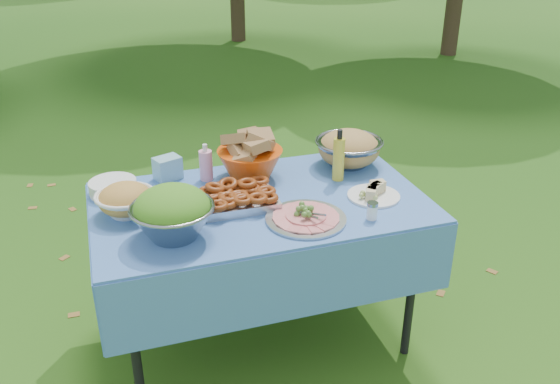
{
  "coord_description": "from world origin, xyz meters",
  "views": [
    {
      "loc": [
        -0.63,
        -2.25,
        1.96
      ],
      "look_at": [
        0.09,
        0.0,
        0.79
      ],
      "focal_mm": 38.0,
      "sensor_mm": 36.0,
      "label": 1
    }
  ],
  "objects_px": {
    "salad_bowl": "(172,213)",
    "charcuterie_platter": "(306,212)",
    "picnic_table": "(261,272)",
    "pasta_bowl_steel": "(349,148)",
    "plate_stack": "(113,187)",
    "bread_bowl": "(250,156)",
    "oil_bottle": "(339,155)"
  },
  "relations": [
    {
      "from": "plate_stack",
      "to": "picnic_table",
      "type": "bearing_deg",
      "value": -24.27
    },
    {
      "from": "bread_bowl",
      "to": "pasta_bowl_steel",
      "type": "height_order",
      "value": "bread_bowl"
    },
    {
      "from": "salad_bowl",
      "to": "charcuterie_platter",
      "type": "bearing_deg",
      "value": -3.54
    },
    {
      "from": "bread_bowl",
      "to": "oil_bottle",
      "type": "height_order",
      "value": "oil_bottle"
    },
    {
      "from": "oil_bottle",
      "to": "picnic_table",
      "type": "bearing_deg",
      "value": -166.17
    },
    {
      "from": "pasta_bowl_steel",
      "to": "salad_bowl",
      "type": "bearing_deg",
      "value": -154.58
    },
    {
      "from": "salad_bowl",
      "to": "pasta_bowl_steel",
      "type": "bearing_deg",
      "value": 25.42
    },
    {
      "from": "picnic_table",
      "to": "bread_bowl",
      "type": "xyz_separation_m",
      "value": [
        0.03,
        0.26,
        0.48
      ]
    },
    {
      "from": "charcuterie_platter",
      "to": "oil_bottle",
      "type": "height_order",
      "value": "oil_bottle"
    },
    {
      "from": "plate_stack",
      "to": "charcuterie_platter",
      "type": "relative_size",
      "value": 0.63
    },
    {
      "from": "salad_bowl",
      "to": "bread_bowl",
      "type": "distance_m",
      "value": 0.63
    },
    {
      "from": "salad_bowl",
      "to": "bread_bowl",
      "type": "height_order",
      "value": "salad_bowl"
    },
    {
      "from": "bread_bowl",
      "to": "charcuterie_platter",
      "type": "bearing_deg",
      "value": -77.97
    },
    {
      "from": "picnic_table",
      "to": "plate_stack",
      "type": "relative_size",
      "value": 6.87
    },
    {
      "from": "picnic_table",
      "to": "salad_bowl",
      "type": "bearing_deg",
      "value": -154.43
    },
    {
      "from": "picnic_table",
      "to": "pasta_bowl_steel",
      "type": "xyz_separation_m",
      "value": [
        0.54,
        0.25,
        0.47
      ]
    },
    {
      "from": "plate_stack",
      "to": "pasta_bowl_steel",
      "type": "bearing_deg",
      "value": -1.17
    },
    {
      "from": "plate_stack",
      "to": "charcuterie_platter",
      "type": "height_order",
      "value": "charcuterie_platter"
    },
    {
      "from": "pasta_bowl_steel",
      "to": "oil_bottle",
      "type": "height_order",
      "value": "oil_bottle"
    },
    {
      "from": "plate_stack",
      "to": "bread_bowl",
      "type": "xyz_separation_m",
      "value": [
        0.64,
        -0.01,
        0.07
      ]
    },
    {
      "from": "bread_bowl",
      "to": "oil_bottle",
      "type": "xyz_separation_m",
      "value": [
        0.39,
        -0.16,
        0.02
      ]
    },
    {
      "from": "plate_stack",
      "to": "bread_bowl",
      "type": "distance_m",
      "value": 0.65
    },
    {
      "from": "salad_bowl",
      "to": "plate_stack",
      "type": "height_order",
      "value": "salad_bowl"
    },
    {
      "from": "plate_stack",
      "to": "oil_bottle",
      "type": "distance_m",
      "value": 1.05
    },
    {
      "from": "picnic_table",
      "to": "pasta_bowl_steel",
      "type": "distance_m",
      "value": 0.76
    },
    {
      "from": "salad_bowl",
      "to": "pasta_bowl_steel",
      "type": "distance_m",
      "value": 1.05
    },
    {
      "from": "bread_bowl",
      "to": "pasta_bowl_steel",
      "type": "relative_size",
      "value": 0.94
    },
    {
      "from": "plate_stack",
      "to": "bread_bowl",
      "type": "height_order",
      "value": "bread_bowl"
    },
    {
      "from": "picnic_table",
      "to": "salad_bowl",
      "type": "relative_size",
      "value": 4.47
    },
    {
      "from": "salad_bowl",
      "to": "charcuterie_platter",
      "type": "relative_size",
      "value": 0.96
    },
    {
      "from": "bread_bowl",
      "to": "pasta_bowl_steel",
      "type": "xyz_separation_m",
      "value": [
        0.51,
        -0.01,
        -0.02
      ]
    },
    {
      "from": "bread_bowl",
      "to": "salad_bowl",
      "type": "bearing_deg",
      "value": -133.53
    }
  ]
}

